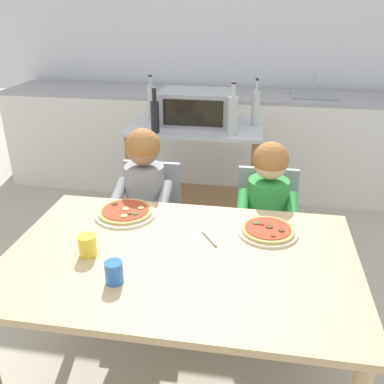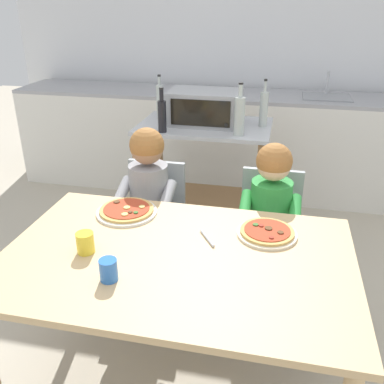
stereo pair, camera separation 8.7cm
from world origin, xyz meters
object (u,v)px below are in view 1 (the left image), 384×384
Objects in this scene: pizza_plate_white at (126,212)px; kitchen_island_cart at (197,165)px; bottle_tall_green_wine at (256,108)px; dining_chair_right at (265,229)px; bottle_brown_beer at (233,115)px; serving_spoon at (209,238)px; pizza_plate_cream at (268,231)px; child_in_green_shirt at (267,212)px; toaster_oven at (197,107)px; dining_chair_left at (150,221)px; bottle_clear_vinegar at (155,115)px; drinking_cup_blue at (114,272)px; bottle_squat_spirits at (151,101)px; dining_table at (180,273)px; child_in_grey_shirt at (143,200)px; drinking_cup_yellow at (87,245)px.

kitchen_island_cart is at bearing 80.48° from pizza_plate_white.
dining_chair_right is (0.11, -0.69, -0.54)m from bottle_tall_green_wine.
serving_spoon is (-0.01, -1.04, -0.28)m from bottle_brown_beer.
bottle_brown_beer is (-0.14, -0.24, 0.01)m from bottle_tall_green_wine.
pizza_plate_cream is at bearing -66.34° from kitchen_island_cart.
dining_chair_right is at bearing 90.00° from child_in_green_shirt.
toaster_oven is at bearing 80.95° from pizza_plate_white.
bottle_tall_green_wine is 0.39× the size of dining_chair_left.
bottle_clear_vinegar reaches higher than kitchen_island_cart.
child_in_green_shirt reaches higher than drinking_cup_blue.
dining_chair_right is (0.86, -0.78, -0.54)m from bottle_squat_spirits.
child_in_green_shirt reaches higher than serving_spoon.
bottle_brown_beer is 0.41× the size of dining_chair_right.
dining_table is at bearing -115.80° from dining_chair_right.
dining_chair_left is 1.00× the size of dining_chair_right.
bottle_tall_green_wine is 0.30× the size of child_in_grey_shirt.
dining_table is 1.78× the size of dining_chair_right.
dining_chair_right is at bearing -29.61° from bottle_clear_vinegar.
dining_chair_left is at bearing -104.31° from toaster_oven.
dining_chair_right is at bearing 59.41° from drinking_cup_blue.
kitchen_island_cart is 1.61m from drinking_cup_blue.
bottle_squat_spirits is 0.38× the size of dining_chair_left.
drinking_cup_yellow is 0.64× the size of serving_spoon.
bottle_brown_beer is 1.25× the size of pizza_plate_cream.
pizza_plate_white is (0.00, -0.41, 0.27)m from dining_chair_left.
drinking_cup_yellow is at bearing -98.51° from toaster_oven.
dining_chair_right is at bearing -81.22° from bottle_tall_green_wine.
pizza_plate_white is 0.69m from pizza_plate_cream.
bottle_brown_beer is at bearing -27.65° from bottle_squat_spirits.
dining_chair_left is at bearing -178.91° from dining_chair_right.
dining_chair_left is 0.49m from pizza_plate_white.
child_in_green_shirt reaches higher than dining_chair_right.
dining_chair_left is 0.23m from child_in_grey_shirt.
dining_chair_left reaches higher than serving_spoon.
child_in_grey_shirt is 0.67m from drinking_cup_yellow.
dining_table is at bearing -71.61° from bottle_squat_spirits.
bottle_brown_beer is 0.73m from child_in_green_shirt.
dining_chair_right is at bearing 10.94° from child_in_grey_shirt.
bottle_clear_vinegar is 3.24× the size of drinking_cup_yellow.
child_in_green_shirt reaches higher than pizza_plate_cream.
bottle_squat_spirits reaches higher than pizza_plate_cream.
pizza_plate_cream is (0.86, -1.27, -0.27)m from bottle_squat_spirits.
bottle_clear_vinegar is at bearing 115.78° from serving_spoon.
kitchen_island_cart is 0.81m from child_in_grey_shirt.
drinking_cup_blue is at bearing -120.59° from dining_chair_right.
dining_chair_left reaches higher than dining_table.
child_in_green_shirt is at bearing 24.07° from pizza_plate_white.
drinking_cup_yellow is (0.13, -1.57, -0.24)m from bottle_squat_spirits.
bottle_tall_green_wine is 0.89m from dining_chair_right.
pizza_plate_cream is 0.72m from drinking_cup_blue.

